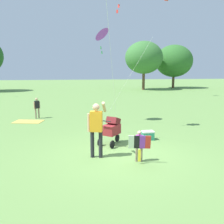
% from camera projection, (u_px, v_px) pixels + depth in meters
% --- Properties ---
extents(ground_plane, '(120.00, 120.00, 0.00)m').
position_uv_depth(ground_plane, '(119.00, 155.00, 7.97)').
color(ground_plane, '#668E47').
extents(treeline_distant, '(38.52, 6.95, 6.73)m').
position_uv_depth(treeline_distant, '(39.00, 58.00, 31.66)').
color(treeline_distant, brown).
rests_on(treeline_distant, ground).
extents(child_with_butterfly_kite, '(0.66, 0.40, 0.94)m').
position_uv_depth(child_with_butterfly_kite, '(139.00, 143.00, 7.27)').
color(child_with_butterfly_kite, '#7F705B').
rests_on(child_with_butterfly_kite, ground).
extents(person_adult_flyer, '(0.63, 0.51, 1.77)m').
position_uv_depth(person_adult_flyer, '(96.00, 125.00, 7.58)').
color(person_adult_flyer, '#232328').
rests_on(person_adult_flyer, ground).
extents(stroller, '(0.93, 1.02, 1.03)m').
position_uv_depth(stroller, '(112.00, 128.00, 9.00)').
color(stroller, black).
rests_on(stroller, ground).
extents(kite_orange_delta, '(2.65, 1.91, 4.72)m').
position_uv_depth(kite_orange_delta, '(102.00, 35.00, 12.10)').
color(kite_orange_delta, purple).
rests_on(kite_orange_delta, ground).
extents(distant_kites_cluster, '(22.84, 5.56, 3.18)m').
position_uv_depth(distant_kites_cluster, '(43.00, 12.00, 22.37)').
color(distant_kites_cluster, black).
extents(person_red_shirt, '(0.33, 0.26, 1.16)m').
position_uv_depth(person_red_shirt, '(37.00, 106.00, 13.81)').
color(person_red_shirt, '#7F705B').
rests_on(person_red_shirt, ground).
extents(picnic_blanket, '(1.64, 1.24, 0.02)m').
position_uv_depth(picnic_blanket, '(28.00, 122.00, 13.02)').
color(picnic_blanket, gold).
rests_on(picnic_blanket, ground).
extents(cooler_box, '(0.45, 0.33, 0.35)m').
position_uv_depth(cooler_box, '(148.00, 135.00, 9.66)').
color(cooler_box, '#288466').
rests_on(cooler_box, ground).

